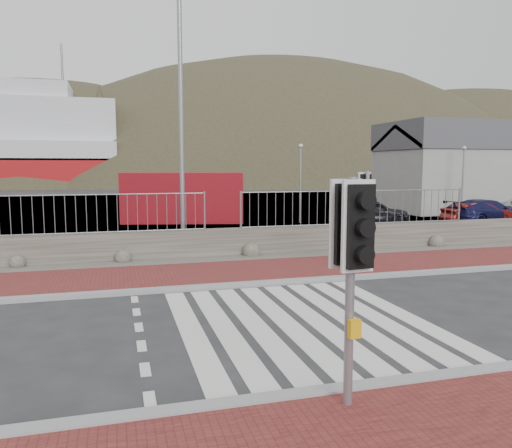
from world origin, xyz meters
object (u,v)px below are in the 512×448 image
object	(u,v)px
streetlight	(185,105)
car_c	(486,212)
traffic_signal_far	(366,200)
shipping_container	(184,197)
car_b	(478,213)
traffic_signal_near	(351,245)
car_a	(374,211)

from	to	relation	value
streetlight	car_c	distance (m)	17.13
traffic_signal_far	streetlight	distance (m)	6.89
traffic_signal_far	shipping_container	bearing A→B (deg)	-85.86
car_b	traffic_signal_near	bearing A→B (deg)	139.91
shipping_container	car_b	distance (m)	15.22
traffic_signal_near	car_a	size ratio (longest dim) A/B	0.81
car_c	shipping_container	bearing A→B (deg)	61.05
shipping_container	car_b	xyz separation A→B (m)	(14.17, -5.52, -0.73)
traffic_signal_near	car_c	world-z (taller)	traffic_signal_near
traffic_signal_near	car_c	distance (m)	22.43
shipping_container	car_a	size ratio (longest dim) A/B	1.80
shipping_container	car_c	world-z (taller)	shipping_container
traffic_signal_near	shipping_container	distance (m)	21.50
streetlight	car_b	xyz separation A→B (m)	(15.38, 4.41, -4.39)
streetlight	traffic_signal_near	bearing A→B (deg)	-103.71
car_a	car_c	distance (m)	5.60
streetlight	car_b	size ratio (longest dim) A/B	2.50
shipping_container	traffic_signal_near	bearing A→B (deg)	-79.38
traffic_signal_far	car_b	xyz separation A→B (m)	(11.13, 8.98, -1.46)
streetlight	car_a	xyz separation A→B (m)	(10.81, 6.72, -4.38)
car_a	traffic_signal_near	bearing A→B (deg)	164.39
traffic_signal_near	car_a	distance (m)	21.11
traffic_signal_far	car_c	world-z (taller)	traffic_signal_far
traffic_signal_near	traffic_signal_far	bearing A→B (deg)	56.19
traffic_signal_near	car_c	xyz separation A→B (m)	(15.62, 16.04, -1.39)
traffic_signal_near	traffic_signal_far	xyz separation A→B (m)	(3.92, 6.98, 0.01)
traffic_signal_near	car_b	size ratio (longest dim) A/B	0.80
traffic_signal_near	shipping_container	bearing A→B (deg)	83.15
car_b	car_c	world-z (taller)	car_c
traffic_signal_far	car_b	distance (m)	14.37
streetlight	car_a	distance (m)	13.46
traffic_signal_far	shipping_container	distance (m)	14.82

